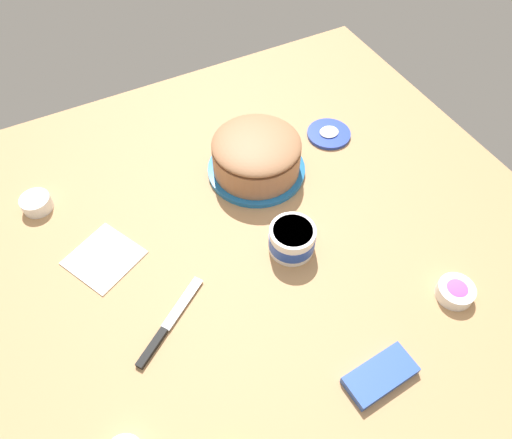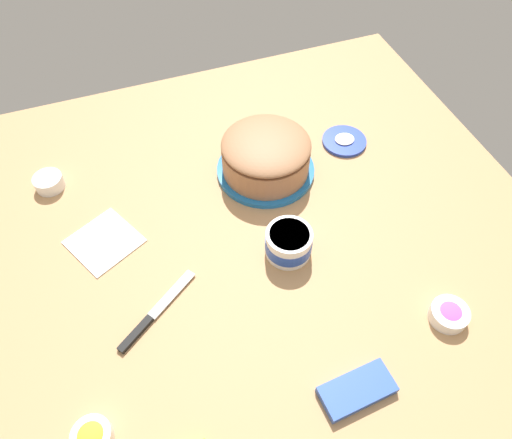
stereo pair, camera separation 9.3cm
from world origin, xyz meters
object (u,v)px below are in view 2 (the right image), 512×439
Objects in this scene: paper_napkin at (104,241)px; spreading_knife at (151,317)px; frosting_tub at (289,244)px; sprinkle_bowl_rainbow at (449,314)px; frosted_cake at (266,157)px; sprinkle_bowl_yellow at (92,436)px; candy_box_lower at (357,390)px; frosting_tub_lid at (344,141)px; sprinkle_bowl_green at (49,182)px.

spreading_knife is at bearing -75.06° from paper_napkin.
frosting_tub is 1.34× the size of sprinkle_bowl_rainbow.
sprinkle_bowl_yellow is at bearing -135.68° from frosted_cake.
candy_box_lower is at bearing -93.82° from frosted_cake.
frosting_tub is at bearing -24.08° from paper_napkin.
frosted_cake reaches higher than frosting_tub_lid.
sprinkle_bowl_yellow is (-0.16, -0.21, 0.01)m from spreading_knife.
spreading_knife is 2.68× the size of sprinkle_bowl_yellow.
candy_box_lower is at bearing -55.92° from sprinkle_bowl_green.
candy_box_lower is (0.35, -0.30, 0.00)m from spreading_knife.
spreading_knife is 1.37× the size of candy_box_lower.
frosting_tub is 0.46m from paper_napkin.
frosted_cake is 1.31× the size of spreading_knife.
frosting_tub is 0.75× the size of candy_box_lower.
sprinkle_bowl_rainbow is at bearing -68.14° from frosted_cake.
frosted_cake is 1.79× the size of paper_napkin.
sprinkle_bowl_yellow is at bearing -126.82° from spreading_knife.
spreading_knife is 0.46m from candy_box_lower.
frosting_tub_lid is at bearing 28.89° from spreading_knife.
frosted_cake reaches higher than sprinkle_bowl_green.
sprinkle_bowl_green is at bearing 109.83° from spreading_knife.
sprinkle_bowl_rainbow is 0.56× the size of paper_napkin.
paper_napkin is (0.11, -0.23, -0.02)m from sprinkle_bowl_green.
frosted_cake is at bearing -14.41° from sprinkle_bowl_green.
sprinkle_bowl_rainbow is 1.10× the size of sprinkle_bowl_green.
candy_box_lower is at bearing -10.12° from sprinkle_bowl_yellow.
frosting_tub_lid is at bearing 6.71° from frosted_cake.
frosting_tub_lid reaches higher than spreading_knife.
frosted_cake is at bearing 111.86° from sprinkle_bowl_rainbow.
frosting_tub_lid is at bearing 45.26° from frosting_tub.
sprinkle_bowl_yellow reaches higher than candy_box_lower.
frosting_tub is 1.47× the size of sprinkle_bowl_green.
sprinkle_bowl_yellow is 0.51× the size of candy_box_lower.
frosting_tub_lid is at bearing 86.49° from sprinkle_bowl_rainbow.
frosting_tub is at bearing 133.43° from sprinkle_bowl_rainbow.
sprinkle_bowl_rainbow reaches higher than candy_box_lower.
sprinkle_bowl_rainbow is (0.62, -0.22, 0.01)m from spreading_knife.
frosting_tub is 0.55× the size of spreading_knife.
sprinkle_bowl_yellow is (-0.55, -0.54, -0.04)m from frosted_cake.
paper_napkin is at bearing 104.94° from spreading_knife.
paper_napkin is (-0.42, 0.19, -0.03)m from frosting_tub.
paper_napkin is at bearing -65.35° from sprinkle_bowl_green.
paper_napkin is (-0.68, 0.46, -0.02)m from sprinkle_bowl_rainbow.
sprinkle_bowl_green is at bearing 141.36° from frosting_tub.
frosting_tub reaches higher than candy_box_lower.
sprinkle_bowl_yellow is (-0.77, 0.01, -0.00)m from sprinkle_bowl_rainbow.
frosting_tub_lid is 1.67× the size of sprinkle_bowl_green.
frosted_cake is 3.52× the size of sprinkle_bowl_yellow.
frosted_cake reaches higher than candy_box_lower.
candy_box_lower is 1.00× the size of paper_napkin.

